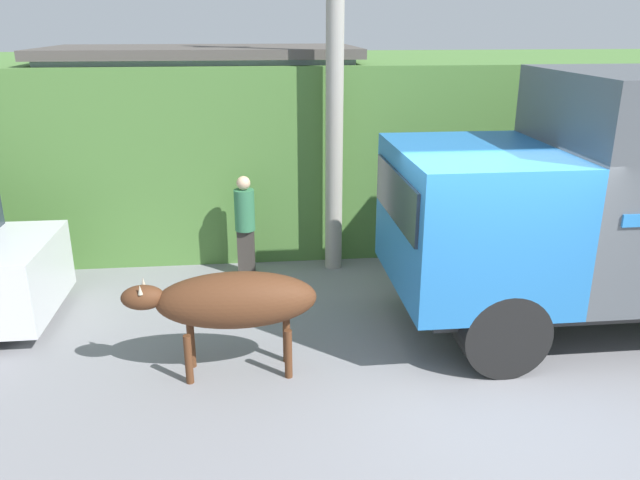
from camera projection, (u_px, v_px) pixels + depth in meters
The scene contains 6 objects.
ground_plane at pixel (491, 385), 7.13m from camera, with size 60.00×60.00×0.00m, color gray.
hillside_embankment at pixel (378, 137), 13.07m from camera, with size 32.00×5.52×3.27m.
building_backdrop at pixel (208, 146), 11.45m from camera, with size 5.37×2.70×3.52m.
brown_cow at pixel (232, 301), 7.10m from camera, with size 2.20×0.66×1.26m.
pedestrian_on_hill at pixel (245, 221), 9.97m from camera, with size 0.34×0.34×1.65m.
utility_pole at pixel (335, 60), 9.47m from camera, with size 0.90×0.28×6.58m.
Camera 1 is at (-2.62, -5.93, 3.94)m, focal length 35.00 mm.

